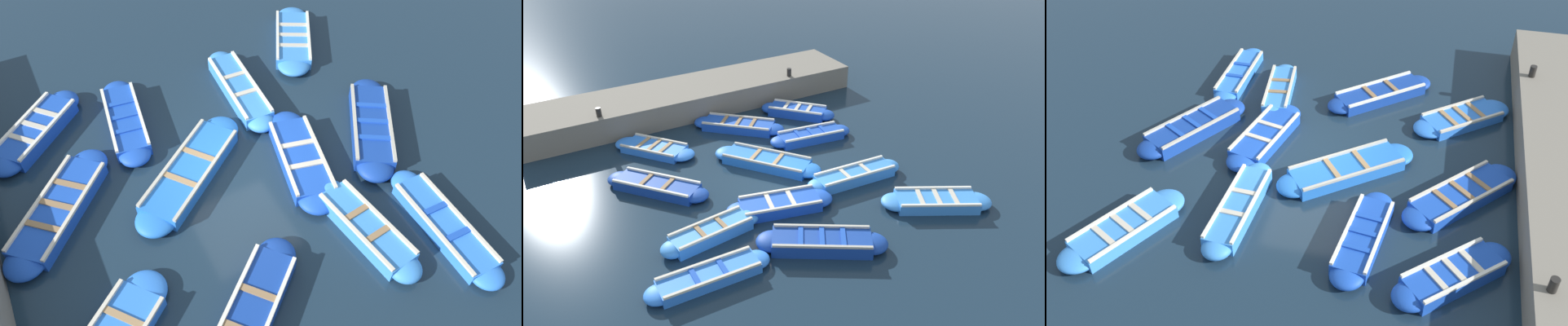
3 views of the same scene
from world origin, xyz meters
The scene contains 12 objects.
ground_plane centered at (0.00, 0.00, 0.00)m, with size 120.00×120.00×0.00m, color #162838.
boat_near_quay centered at (-1.14, 0.40, 0.17)m, with size 3.78×3.21×0.40m.
boat_outer_right centered at (3.60, -0.41, 0.20)m, with size 2.72×3.63×0.46m.
boat_tucked centered at (3.23, -3.66, 0.15)m, with size 0.86×3.46×0.36m.
boat_drifting centered at (3.73, 3.84, 0.17)m, with size 2.52×3.51×0.41m.
boat_outer_left centered at (-1.98, 2.80, 0.18)m, with size 1.24×3.40×0.41m.
boat_centre centered at (-4.21, 0.76, 0.17)m, with size 3.21×3.36×0.41m.
boat_alongside centered at (-4.13, 3.51, 0.19)m, with size 2.93×2.77×0.45m.
boat_mid_row centered at (1.42, -0.51, 0.18)m, with size 1.69×3.54×0.42m.
boat_broadside centered at (1.23, 2.51, 0.19)m, with size 0.96×3.61×0.44m.
boat_bow_out centered at (1.63, -2.91, 0.19)m, with size 1.07×3.20×0.44m.
boat_inner_gap centered at (-1.52, -3.50, 0.17)m, with size 3.37×3.03×0.40m.
Camera 1 is at (-3.31, -7.31, 9.59)m, focal length 35.00 mm.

